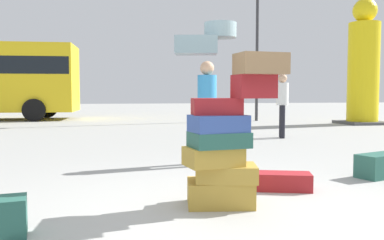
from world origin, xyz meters
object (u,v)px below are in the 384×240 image
(person_tourist_with_camera, at_px, (207,103))
(lamp_post, at_px, (258,5))
(yellow_dummy_statue, at_px, (363,68))
(person_bearded_onlooker, at_px, (282,100))
(suitcase_teal_foreground_near, at_px, (382,165))
(suitcase_tower, at_px, (224,134))
(suitcase_maroon_left_side, at_px, (283,181))

(person_tourist_with_camera, relative_size, lamp_post, 0.22)
(yellow_dummy_statue, bearing_deg, person_bearded_onlooker, -140.58)
(yellow_dummy_statue, bearing_deg, lamp_post, 144.42)
(suitcase_teal_foreground_near, relative_size, person_tourist_with_camera, 0.47)
(person_bearded_onlooker, xyz_separation_m, person_tourist_with_camera, (-2.71, -3.43, 0.01))
(yellow_dummy_statue, xyz_separation_m, lamp_post, (-3.24, 2.32, 2.61))
(suitcase_teal_foreground_near, relative_size, person_bearded_onlooker, 0.48)
(suitcase_teal_foreground_near, height_order, lamp_post, lamp_post)
(person_bearded_onlooker, distance_m, yellow_dummy_statue, 6.24)
(suitcase_tower, bearing_deg, suitcase_teal_foreground_near, 22.76)
(suitcase_maroon_left_side, relative_size, yellow_dummy_statue, 0.14)
(person_tourist_with_camera, distance_m, yellow_dummy_statue, 10.51)
(suitcase_tower, xyz_separation_m, person_bearded_onlooker, (3.08, 5.87, 0.23))
(suitcase_maroon_left_side, bearing_deg, suitcase_teal_foreground_near, 33.20)
(suitcase_tower, xyz_separation_m, person_tourist_with_camera, (0.37, 2.44, 0.24))
(suitcase_tower, distance_m, person_bearded_onlooker, 6.63)
(suitcase_tower, distance_m, suitcase_teal_foreground_near, 2.77)
(suitcase_teal_foreground_near, bearing_deg, suitcase_tower, -177.25)
(suitcase_tower, xyz_separation_m, yellow_dummy_statue, (7.83, 9.77, 1.29))
(suitcase_teal_foreground_near, height_order, person_tourist_with_camera, person_tourist_with_camera)
(person_bearded_onlooker, bearing_deg, suitcase_maroon_left_side, -7.06)
(lamp_post, bearing_deg, suitcase_maroon_left_side, -107.86)
(suitcase_maroon_left_side, relative_size, person_tourist_with_camera, 0.39)
(yellow_dummy_statue, bearing_deg, suitcase_teal_foreground_near, -121.40)
(person_tourist_with_camera, xyz_separation_m, lamp_post, (4.21, 9.65, 3.66))
(suitcase_maroon_left_side, distance_m, lamp_post, 12.92)
(suitcase_tower, height_order, lamp_post, lamp_post)
(suitcase_maroon_left_side, bearing_deg, lamp_post, 88.98)
(suitcase_teal_foreground_near, relative_size, yellow_dummy_statue, 0.17)
(suitcase_tower, relative_size, lamp_post, 0.25)
(person_tourist_with_camera, bearing_deg, lamp_post, 171.97)
(suitcase_teal_foreground_near, xyz_separation_m, yellow_dummy_statue, (5.32, 8.72, 1.86))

